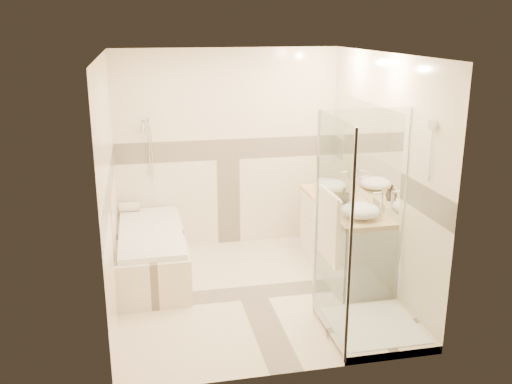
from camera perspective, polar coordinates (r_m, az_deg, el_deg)
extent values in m
cube|color=beige|center=(6.22, -0.44, -10.06)|extent=(2.80, 3.00, 0.01)
cube|color=white|center=(5.57, -0.50, 13.70)|extent=(2.80, 3.00, 0.01)
cube|color=beige|center=(7.21, -2.82, 4.28)|extent=(2.80, 0.01, 2.50)
cube|color=beige|center=(4.37, 3.42, -4.02)|extent=(2.80, 0.01, 2.50)
cube|color=beige|center=(5.67, -14.52, 0.34)|extent=(0.01, 3.00, 2.50)
cube|color=beige|center=(6.19, 12.40, 1.83)|extent=(0.01, 3.00, 2.50)
cube|color=white|center=(6.40, 11.29, 4.23)|extent=(0.01, 1.60, 1.00)
cylinder|color=silver|center=(7.07, -10.64, 4.60)|extent=(0.02, 0.02, 0.70)
cube|color=beige|center=(6.61, -10.37, -6.25)|extent=(0.75, 1.70, 0.50)
cube|color=white|center=(6.51, -10.50, -3.98)|extent=(0.69, 1.60, 0.06)
ellipsoid|color=white|center=(6.52, -10.48, -4.39)|extent=(0.56, 1.40, 0.16)
cube|color=white|center=(6.61, 8.67, -4.76)|extent=(0.55, 1.60, 0.80)
cylinder|color=silver|center=(6.11, 7.46, -5.01)|extent=(0.01, 0.24, 0.01)
cylinder|color=silver|center=(6.82, 5.28, -2.60)|extent=(0.01, 0.24, 0.01)
cube|color=#DDB275|center=(6.47, 8.83, -1.25)|extent=(0.57, 1.62, 0.05)
cube|color=beige|center=(5.58, 11.67, -13.30)|extent=(0.90, 0.90, 0.08)
cube|color=white|center=(5.55, 11.69, -12.89)|extent=(0.80, 0.80, 0.01)
cube|color=white|center=(5.00, 7.64, -4.02)|extent=(0.01, 0.90, 2.00)
cube|color=white|center=(5.54, 10.48, -2.07)|extent=(0.90, 0.01, 2.00)
cylinder|color=silver|center=(4.60, 9.41, -5.94)|extent=(0.03, 0.03, 2.00)
cylinder|color=silver|center=(5.40, 6.02, -2.38)|extent=(0.03, 0.03, 2.00)
cylinder|color=silver|center=(5.73, 14.63, -1.72)|extent=(0.03, 0.03, 2.00)
cylinder|color=silver|center=(5.11, 17.18, 6.43)|extent=(0.03, 0.10, 0.10)
cylinder|color=silver|center=(4.87, 7.40, -0.09)|extent=(0.02, 0.60, 0.02)
cube|color=white|center=(4.97, 7.27, -3.41)|extent=(0.04, 0.48, 0.62)
ellipsoid|color=white|center=(6.83, 7.43, 0.66)|extent=(0.38, 0.38, 0.15)
ellipsoid|color=white|center=(5.96, 10.45, -1.82)|extent=(0.40, 0.40, 0.16)
cylinder|color=silver|center=(6.89, 9.21, 1.16)|extent=(0.03, 0.03, 0.25)
cylinder|color=silver|center=(6.85, 8.90, 2.01)|extent=(0.09, 0.02, 0.02)
cylinder|color=silver|center=(6.03, 12.46, -1.16)|extent=(0.03, 0.03, 0.27)
cylinder|color=silver|center=(5.98, 12.10, -0.12)|extent=(0.10, 0.02, 0.02)
imported|color=black|center=(6.40, 8.80, -0.34)|extent=(0.10, 0.10, 0.19)
imported|color=black|center=(6.41, 8.79, -0.39)|extent=(0.18, 0.18, 0.17)
cube|color=white|center=(7.04, 6.84, 0.85)|extent=(0.15, 0.25, 0.08)
cylinder|color=white|center=(7.16, -12.54, -1.46)|extent=(0.25, 0.11, 0.11)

